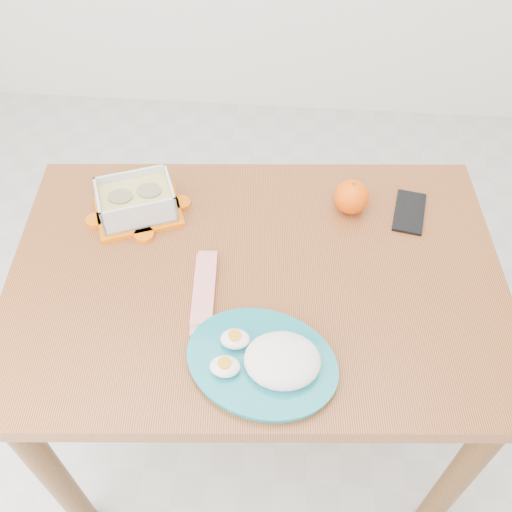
# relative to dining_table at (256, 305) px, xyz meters

# --- Properties ---
(ground) EXTENTS (3.50, 3.50, 0.00)m
(ground) POSITION_rel_dining_table_xyz_m (-0.13, -0.08, -0.64)
(ground) COLOR #B7B7B2
(ground) RESTS_ON ground
(dining_table) EXTENTS (1.12, 0.79, 0.75)m
(dining_table) POSITION_rel_dining_table_xyz_m (0.00, 0.00, 0.00)
(dining_table) COLOR #97592A
(dining_table) RESTS_ON ground
(food_container) EXTENTS (0.23, 0.20, 0.08)m
(food_container) POSITION_rel_dining_table_xyz_m (-0.29, 0.16, 0.15)
(food_container) COLOR orange
(food_container) RESTS_ON dining_table
(orange_fruit) EXTENTS (0.08, 0.08, 0.08)m
(orange_fruit) POSITION_rel_dining_table_xyz_m (0.20, 0.21, 0.16)
(orange_fruit) COLOR #FF4705
(orange_fruit) RESTS_ON dining_table
(rice_plate) EXTENTS (0.36, 0.36, 0.08)m
(rice_plate) POSITION_rel_dining_table_xyz_m (0.04, -0.22, 0.14)
(rice_plate) COLOR #177581
(rice_plate) RESTS_ON dining_table
(candy_bar) EXTENTS (0.06, 0.18, 0.02)m
(candy_bar) POSITION_rel_dining_table_xyz_m (-0.10, -0.06, 0.12)
(candy_bar) COLOR red
(candy_bar) RESTS_ON dining_table
(smartphone) EXTENTS (0.09, 0.15, 0.01)m
(smartphone) POSITION_rel_dining_table_xyz_m (0.34, 0.21, 0.12)
(smartphone) COLOR black
(smartphone) RESTS_ON dining_table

